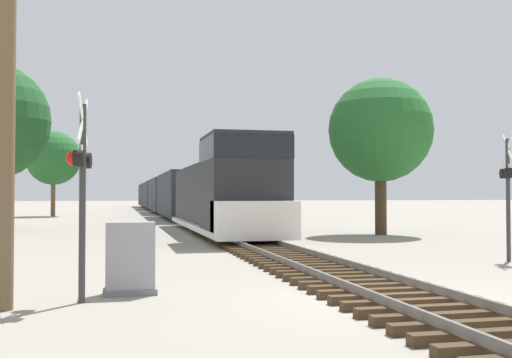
% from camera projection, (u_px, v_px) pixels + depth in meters
% --- Properties ---
extents(ground_plane, '(400.00, 400.00, 0.00)m').
position_uv_depth(ground_plane, '(389.00, 299.00, 11.19)').
color(ground_plane, gray).
extents(rail_track_bed, '(2.60, 160.00, 0.31)m').
position_uv_depth(rail_track_bed, '(389.00, 292.00, 11.19)').
color(rail_track_bed, '#42301E').
rests_on(rail_track_bed, ground).
extents(freight_train, '(3.12, 85.37, 4.39)m').
position_uv_depth(freight_train, '(167.00, 195.00, 62.34)').
color(freight_train, '#232326').
rests_on(freight_train, ground).
extents(crossing_signal_near, '(0.42, 1.01, 3.78)m').
position_uv_depth(crossing_signal_near, '(81.00, 174.00, 10.88)').
color(crossing_signal_near, '#333333').
rests_on(crossing_signal_near, ground).
extents(crossing_signal_far, '(0.56, 1.01, 3.79)m').
position_uv_depth(crossing_signal_far, '(509.00, 180.00, 17.65)').
color(crossing_signal_far, '#333333').
rests_on(crossing_signal_far, ground).
extents(relay_cabinet, '(1.04, 0.53, 1.42)m').
position_uv_depth(relay_cabinet, '(130.00, 259.00, 11.74)').
color(relay_cabinet, slate).
rests_on(relay_cabinet, ground).
extents(utility_pole, '(1.80, 0.34, 9.11)m').
position_uv_depth(utility_pole, '(6.00, 38.00, 10.26)').
color(utility_pole, brown).
rests_on(utility_pole, ground).
extents(tree_far_right, '(5.10, 5.10, 7.70)m').
position_uv_depth(tree_far_right, '(380.00, 131.00, 29.41)').
color(tree_far_right, '#473521').
rests_on(tree_far_right, ground).
extents(tree_deep_background, '(4.97, 4.97, 7.85)m').
position_uv_depth(tree_deep_background, '(53.00, 158.00, 55.06)').
color(tree_deep_background, brown).
rests_on(tree_deep_background, ground).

